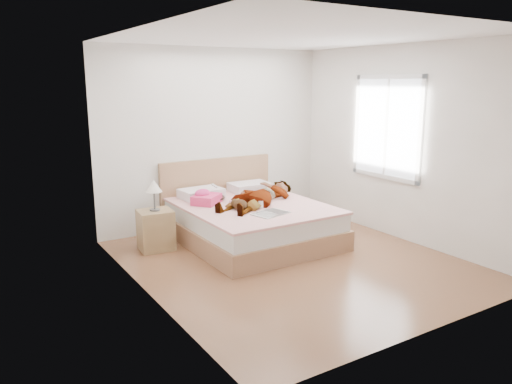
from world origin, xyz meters
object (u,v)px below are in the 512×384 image
Objects in this scene: bed at (249,220)px; woman at (261,193)px; towel at (206,198)px; phone at (215,186)px; magazine at (271,213)px; plush_toy at (239,204)px; coffee_mug at (261,204)px; nightstand at (156,227)px.

woman is at bearing 7.05° from bed.
bed reaches higher than towel.
woman is at bearing -68.86° from phone.
towel is (-0.71, 0.26, -0.04)m from woman.
magazine is at bearing -107.60° from phone.
plush_toy is at bearing -68.33° from towel.
towel is 1.02m from magazine.
bed is at bearing 92.98° from coffee_mug.
magazine is at bearing -95.18° from bed.
plush_toy is at bearing -120.25° from phone.
bed is (0.29, -0.43, -0.43)m from phone.
coffee_mug is 0.31m from plush_toy.
magazine is at bearing -63.71° from towel.
magazine is (0.45, -0.91, -0.07)m from towel.
woman is 1.88× the size of nightstand.
coffee_mug is (-0.19, -0.31, -0.07)m from woman.
nightstand is (-1.17, 0.91, -0.22)m from magazine.
bed is at bearing -13.03° from nightstand.
coffee_mug is at bearing -96.96° from phone.
magazine is (-0.06, -0.62, 0.24)m from bed.
phone is 0.21× the size of towel.
nightstand reaches higher than plush_toy.
phone is at bearing 102.60° from magazine.
bed is 0.40m from coffee_mug.
phone reaches higher than magazine.
plush_toy is 0.30× the size of nightstand.
towel is 3.77× the size of coffee_mug.
plush_toy reaches higher than magazine.
plush_toy is at bearing 173.68° from coffee_mug.
coffee_mug is (0.01, -0.29, 0.28)m from bed.
nightstand is (-0.93, -0.14, -0.41)m from phone.
magazine is 0.35m from coffee_mug.
phone is at bearing -158.86° from woman.
bed is 4.12× the size of magazine.
towel is (-0.21, -0.14, -0.12)m from phone.
bed is at bearing 84.82° from magazine.
bed reaches higher than coffee_mug.
towel reaches higher than coffee_mug.
coffee_mug reaches higher than magazine.
bed is (-0.21, -0.03, -0.35)m from woman.
nightstand is (-0.93, 0.53, -0.28)m from plush_toy.
woman reaches higher than plush_toy.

